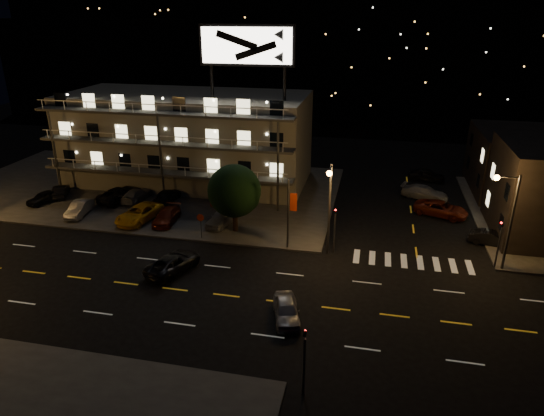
% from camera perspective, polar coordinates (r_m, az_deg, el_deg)
% --- Properties ---
extents(ground, '(140.00, 140.00, 0.00)m').
position_cam_1_polar(ground, '(36.74, -8.42, -9.79)').
color(ground, black).
rests_on(ground, ground).
extents(curb_nw, '(44.00, 24.00, 0.15)m').
position_cam_1_polar(curb_nw, '(58.56, -14.60, 2.27)').
color(curb_nw, '#383735').
rests_on(curb_nw, ground).
extents(motel, '(28.00, 13.80, 18.10)m').
position_cam_1_polar(motel, '(58.81, -9.85, 8.12)').
color(motel, gray).
rests_on(motel, ground).
extents(side_bldg_back, '(14.06, 12.00, 7.00)m').
position_cam_1_polar(side_bldg_back, '(61.90, 29.02, 4.56)').
color(side_bldg_back, black).
rests_on(side_bldg_back, ground).
extents(hill_backdrop, '(120.00, 25.00, 24.00)m').
position_cam_1_polar(hill_backdrop, '(99.65, 2.09, 17.70)').
color(hill_backdrop, black).
rests_on(hill_backdrop, ground).
extents(streetlight_nc, '(0.44, 1.92, 8.00)m').
position_cam_1_polar(streetlight_nc, '(39.74, 6.77, 0.86)').
color(streetlight_nc, '#2D2D30').
rests_on(streetlight_nc, ground).
extents(streetlight_ne, '(1.92, 0.44, 8.00)m').
position_cam_1_polar(streetlight_ne, '(41.29, 25.99, -0.50)').
color(streetlight_ne, '#2D2D30').
rests_on(streetlight_ne, ground).
extents(signal_nw, '(0.20, 0.27, 4.60)m').
position_cam_1_polar(signal_nw, '(41.14, 7.40, -2.03)').
color(signal_nw, '#2D2D30').
rests_on(signal_nw, ground).
extents(signal_sw, '(0.20, 0.27, 4.60)m').
position_cam_1_polar(signal_sw, '(26.59, 3.82, -16.88)').
color(signal_sw, '#2D2D30').
rests_on(signal_sw, ground).
extents(signal_ne, '(0.27, 0.20, 4.60)m').
position_cam_1_polar(signal_ne, '(42.32, 25.21, -3.38)').
color(signal_ne, '#2D2D30').
rests_on(signal_ne, ground).
extents(banner_north, '(0.83, 0.16, 6.40)m').
position_cam_1_polar(banner_north, '(41.15, 2.02, -0.53)').
color(banner_north, '#2D2D30').
rests_on(banner_north, ground).
extents(stop_sign, '(0.91, 0.11, 2.61)m').
position_cam_1_polar(stop_sign, '(44.00, -8.39, -1.64)').
color(stop_sign, '#2D2D30').
rests_on(stop_sign, ground).
extents(tree, '(5.08, 4.90, 6.40)m').
position_cam_1_polar(tree, '(44.33, -4.50, 1.85)').
color(tree, black).
rests_on(tree, curb_nw).
extents(lot_car_0, '(2.64, 3.98, 1.26)m').
position_cam_1_polar(lot_car_0, '(57.37, -25.28, 1.14)').
color(lot_car_0, black).
rests_on(lot_car_0, curb_nw).
extents(lot_car_1, '(2.00, 4.32, 1.37)m').
position_cam_1_polar(lot_car_1, '(52.54, -21.74, -0.05)').
color(lot_car_1, gray).
rests_on(lot_car_1, curb_nw).
extents(lot_car_2, '(3.64, 5.83, 1.50)m').
position_cam_1_polar(lot_car_2, '(49.15, -15.36, -0.65)').
color(lot_car_2, '#EAA516').
rests_on(lot_car_2, curb_nw).
extents(lot_car_3, '(2.10, 4.57, 1.29)m').
position_cam_1_polar(lot_car_3, '(48.23, -12.28, -0.92)').
color(lot_car_3, '#631D0E').
rests_on(lot_car_3, curb_nw).
extents(lot_car_4, '(2.61, 4.60, 1.47)m').
position_cam_1_polar(lot_car_4, '(46.84, -5.89, -1.10)').
color(lot_car_4, gray).
rests_on(lot_car_4, curb_nw).
extents(lot_car_5, '(2.81, 4.03, 1.26)m').
position_cam_1_polar(lot_car_5, '(58.72, -23.58, 1.87)').
color(lot_car_5, black).
rests_on(lot_car_5, curb_nw).
extents(lot_car_6, '(4.27, 5.95, 1.50)m').
position_cam_1_polar(lot_car_6, '(54.99, -17.32, 1.58)').
color(lot_car_6, black).
rests_on(lot_car_6, curb_nw).
extents(lot_car_7, '(2.10, 4.57, 1.30)m').
position_cam_1_polar(lot_car_7, '(54.62, -15.66, 1.51)').
color(lot_car_7, gray).
rests_on(lot_car_7, curb_nw).
extents(lot_car_8, '(1.82, 4.33, 1.46)m').
position_cam_1_polar(lot_car_8, '(53.28, -12.24, 1.42)').
color(lot_car_8, black).
rests_on(lot_car_8, curb_nw).
extents(lot_car_9, '(2.28, 4.76, 1.51)m').
position_cam_1_polar(lot_car_9, '(52.06, -5.36, 1.38)').
color(lot_car_9, '#631D0E').
rests_on(lot_car_9, curb_nw).
extents(side_car_0, '(4.06, 2.25, 1.27)m').
position_cam_1_polar(side_car_0, '(47.15, 24.41, -3.27)').
color(side_car_0, black).
rests_on(side_car_0, ground).
extents(side_car_1, '(5.79, 4.10, 1.47)m').
position_cam_1_polar(side_car_1, '(51.91, 19.27, -0.09)').
color(side_car_1, '#631D0E').
rests_on(side_car_1, ground).
extents(side_car_2, '(5.42, 3.42, 1.46)m').
position_cam_1_polar(side_car_2, '(56.04, 17.52, 1.76)').
color(side_car_2, gray).
rests_on(side_car_2, ground).
extents(side_car_3, '(4.54, 2.61, 1.46)m').
position_cam_1_polar(side_car_3, '(62.25, 17.74, 3.73)').
color(side_car_3, black).
rests_on(side_car_3, ground).
extents(road_car_east, '(2.69, 4.36, 1.39)m').
position_cam_1_polar(road_car_east, '(33.24, 1.70, -11.88)').
color(road_car_east, gray).
rests_on(road_car_east, ground).
extents(road_car_west, '(3.79, 5.51, 1.40)m').
position_cam_1_polar(road_car_west, '(39.59, -11.53, -6.34)').
color(road_car_west, black).
rests_on(road_car_west, ground).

